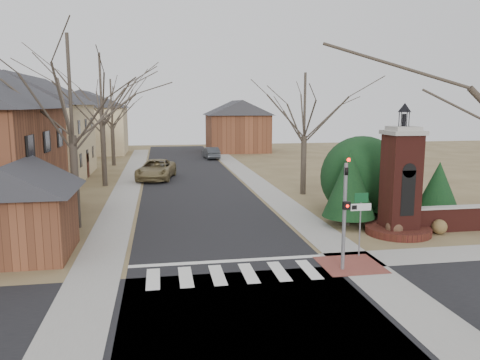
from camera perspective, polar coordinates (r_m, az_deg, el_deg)
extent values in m
plane|color=brown|center=(17.40, -0.41, -12.34)|extent=(120.00, 120.00, 0.00)
cube|color=black|center=(38.59, -5.73, -0.39)|extent=(8.00, 70.00, 0.01)
cube|color=black|center=(14.69, 1.57, -16.55)|extent=(120.00, 8.00, 0.01)
cube|color=silver|center=(18.13, -0.83, -11.40)|extent=(8.00, 2.20, 0.02)
cube|color=silver|center=(19.53, -1.53, -9.88)|extent=(8.00, 0.35, 0.02)
cube|color=gray|center=(39.29, 1.85, -0.18)|extent=(2.00, 60.00, 0.02)
cube|color=gray|center=(38.59, -13.46, -0.60)|extent=(2.00, 60.00, 0.02)
cube|color=brown|center=(19.59, 13.30, -10.06)|extent=(2.40, 2.40, 0.02)
cylinder|color=slate|center=(18.46, 12.59, -4.46)|extent=(0.14, 0.14, 4.20)
imported|color=black|center=(18.11, 12.81, 1.55)|extent=(0.15, 0.18, 0.90)
sphere|color=#FF0C05|center=(17.88, 13.11, 2.41)|extent=(0.14, 0.14, 0.14)
cube|color=black|center=(18.19, 12.86, -3.06)|extent=(0.28, 0.16, 0.30)
sphere|color=#FF0C05|center=(18.11, 12.97, -3.11)|extent=(0.11, 0.11, 0.11)
cylinder|color=slate|center=(20.41, 14.41, -5.54)|extent=(0.06, 0.06, 2.60)
cube|color=silver|center=(20.20, 14.53, -3.22)|extent=(0.90, 0.03, 0.30)
cube|color=black|center=(20.06, 13.77, -3.27)|extent=(0.22, 0.02, 0.18)
cube|color=#0E4521|center=(20.12, 14.58, -2.11)|extent=(0.60, 0.03, 0.40)
cylinder|color=#4D1C16|center=(24.77, 18.70, -5.83)|extent=(3.20, 3.20, 0.36)
cube|color=#4D1C16|center=(24.29, 18.97, -0.53)|extent=(1.50, 1.50, 5.00)
cube|color=black|center=(23.72, 19.77, -1.53)|extent=(0.70, 0.10, 2.20)
cube|color=gray|center=(24.02, 19.29, 5.48)|extent=(1.70, 1.70, 0.20)
cube|color=gray|center=(24.01, 19.32, 5.96)|extent=(1.30, 1.30, 0.20)
cylinder|color=black|center=(23.99, 19.37, 6.91)|extent=(0.20, 0.20, 0.60)
cone|color=black|center=(23.98, 19.44, 8.34)|extent=(0.64, 0.64, 0.45)
cube|color=#4D1C16|center=(27.08, 27.17, -4.19)|extent=(7.50, 0.40, 1.20)
cube|color=beige|center=(44.44, -23.98, 4.27)|extent=(9.00, 12.00, 6.40)
cube|color=brown|center=(21.87, -25.15, -4.88)|extent=(4.00, 4.00, 2.80)
cube|color=beige|center=(64.75, -18.17, 5.71)|extent=(10.00, 8.00, 6.00)
cube|color=beige|center=(63.55, -21.09, 9.10)|extent=(0.75, 0.75, 3.08)
cube|color=brown|center=(64.97, -0.34, 5.73)|extent=(8.00, 8.00, 5.00)
cube|color=brown|center=(62.94, -2.14, 8.71)|extent=(0.75, 0.75, 2.80)
cylinder|color=#473D33|center=(25.73, 13.04, -4.86)|extent=(0.20, 0.20, 0.50)
cone|color=black|center=(25.32, 13.21, -0.35)|extent=(2.80, 2.80, 3.60)
cylinder|color=#473D33|center=(28.18, 18.31, -3.87)|extent=(0.20, 0.20, 0.50)
cone|color=black|center=(27.77, 18.55, 0.86)|extent=(3.40, 3.40, 4.20)
cylinder|color=#473D33|center=(28.34, 22.84, -4.06)|extent=(0.20, 0.20, 0.50)
cone|color=black|center=(28.03, 23.05, -0.77)|extent=(2.40, 2.40, 2.80)
sphere|color=black|center=(28.28, 14.61, 0.78)|extent=(4.80, 4.80, 4.80)
cylinder|color=#473D33|center=(25.66, -19.46, -0.25)|extent=(0.40, 0.40, 4.83)
cylinder|color=#473D33|center=(38.42, -16.28, 3.03)|extent=(0.40, 0.40, 5.04)
cylinder|color=#473D33|center=(51.38, -15.22, 4.18)|extent=(0.40, 0.40, 4.41)
cylinder|color=#473D33|center=(33.81, 7.74, 1.80)|extent=(0.40, 0.40, 4.20)
imported|color=olive|center=(41.07, -10.20, 1.27)|extent=(3.79, 6.45, 1.69)
imported|color=#363A3F|center=(56.01, -3.55, 3.32)|extent=(1.84, 4.38, 1.41)
sphere|color=#513625|center=(24.18, 18.34, -5.55)|extent=(0.87, 0.87, 0.87)
sphere|color=brown|center=(25.40, 23.14, -5.27)|extent=(0.75, 0.75, 0.75)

